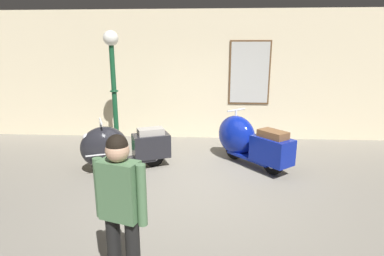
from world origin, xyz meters
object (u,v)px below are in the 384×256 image
Objects in this scene: lamppost at (113,79)px; visitor_0 at (121,205)px; scooter_0 at (119,147)px; scooter_1 at (246,140)px.

lamppost is 1.70× the size of visitor_0.
visitor_0 is (1.37, -4.29, -0.74)m from lamppost.
scooter_0 is at bearing 34.63° from visitor_0.
scooter_0 is at bearing -70.93° from lamppost.
scooter_1 is 1.07× the size of visitor_0.
visitor_0 is at bearing -72.29° from lamppost.
visitor_0 reaches higher than scooter_1.
lamppost is at bearing 36.93° from scooter_1.
scooter_0 is 2.56m from scooter_1.
visitor_0 is at bearing 116.79° from scooter_1.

